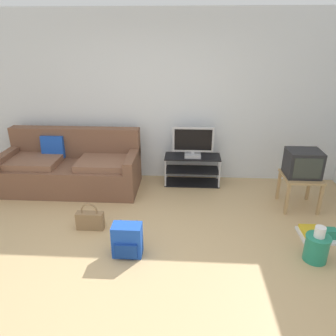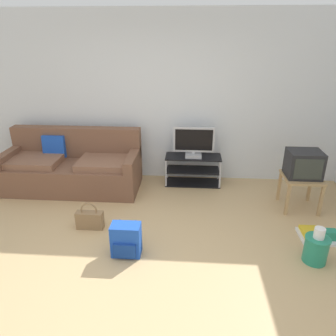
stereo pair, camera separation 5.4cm
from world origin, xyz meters
The scene contains 11 objects.
ground_plane centered at (0.00, 0.00, -0.01)m, with size 9.00×9.80×0.02m, color tan.
wall_back centered at (0.00, 2.45, 1.35)m, with size 9.00×0.10×2.70m, color silver.
couch centered at (-1.35, 1.87, 0.34)m, with size 2.12×0.88×0.93m.
tv_stand centered at (0.58, 2.14, 0.24)m, with size 0.90×0.38×0.48m.
flat_tv centered at (0.58, 2.12, 0.73)m, with size 0.65×0.22×0.49m.
side_table centered at (2.09, 1.43, 0.40)m, with size 0.50×0.50×0.49m.
crt_tv centered at (2.09, 1.45, 0.67)m, with size 0.45×0.38×0.37m.
backpack centered at (-0.17, 0.20, 0.19)m, with size 0.33×0.27×0.38m.
handbag centered at (-0.74, 0.69, 0.13)m, with size 0.35×0.12×0.37m.
cleaning_bucket centered at (1.92, 0.23, 0.18)m, with size 0.27×0.27×0.42m.
floor_tray centered at (2.14, 0.67, 0.04)m, with size 0.49×0.36×0.14m.
Camera 2 is at (0.52, -2.71, 2.30)m, focal length 33.89 mm.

